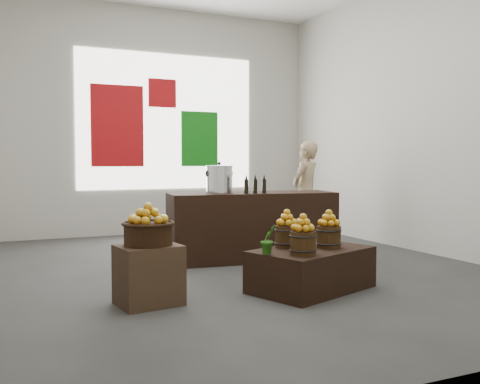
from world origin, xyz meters
name	(u,v)px	position (x,y,z in m)	size (l,w,h in m)	color
ground	(227,269)	(0.00, 0.00, 0.00)	(7.00, 7.00, 0.00)	#383836
back_wall	(151,121)	(0.00, 3.50, 2.00)	(6.00, 0.04, 4.00)	#B2AFA4
back_opening	(168,122)	(0.30, 3.48, 2.00)	(3.20, 0.02, 2.40)	white
deco_red_left	(117,126)	(-0.60, 3.47, 1.90)	(0.90, 0.04, 1.40)	#A00C10
deco_green_right	(200,139)	(0.90, 3.47, 1.70)	(0.70, 0.04, 1.00)	#106B12
deco_red_upper	(162,93)	(0.20, 3.47, 2.50)	(0.50, 0.04, 0.50)	#A00C10
crate	(149,275)	(-1.25, -1.16, 0.27)	(0.54, 0.44, 0.54)	#4F3925
wicker_basket	(148,234)	(-1.25, -1.16, 0.64)	(0.43, 0.43, 0.20)	black
apples_in_basket	(148,213)	(-1.25, -1.16, 0.83)	(0.34, 0.34, 0.18)	#961A04
display_table	(311,269)	(0.38, -1.29, 0.21)	(1.21, 0.74, 0.42)	black
apple_bucket_front_left	(303,243)	(0.11, -1.56, 0.53)	(0.24, 0.24, 0.22)	#3B2610
apples_in_bucket_front_left	(303,223)	(0.11, -1.56, 0.72)	(0.18, 0.18, 0.16)	#961A04
apple_bucket_front_right	(329,237)	(0.56, -1.32, 0.53)	(0.24, 0.24, 0.22)	#3B2610
apples_in_bucket_front_right	(329,218)	(0.56, -1.32, 0.72)	(0.18, 0.18, 0.16)	#961A04
apple_bucket_rear	(287,237)	(0.19, -1.12, 0.53)	(0.24, 0.24, 0.22)	#3B2610
apples_in_bucket_rear	(287,218)	(0.19, -1.12, 0.72)	(0.18, 0.18, 0.16)	#961A04
herb_garnish_right	(326,232)	(0.70, -1.04, 0.54)	(0.21, 0.19, 0.24)	#286515
herb_garnish_left	(268,239)	(-0.16, -1.38, 0.56)	(0.15, 0.12, 0.28)	#286515
counter	(252,226)	(0.54, 0.45, 0.44)	(2.16, 0.69, 0.88)	black
stock_pot_left	(219,180)	(0.10, 0.51, 1.05)	(0.33, 0.33, 0.33)	silver
oil_cruets	(257,184)	(0.51, 0.23, 1.01)	(0.24, 0.06, 0.25)	black
shopper	(306,192)	(1.96, 1.45, 0.80)	(0.59, 0.38, 1.61)	#9B855F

